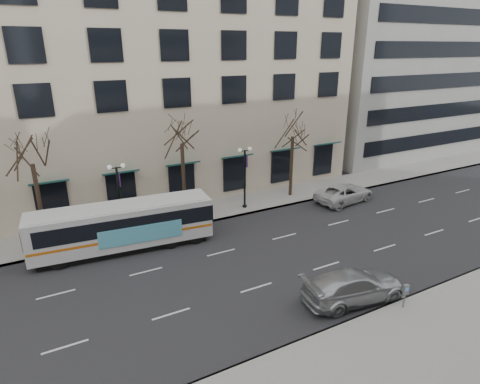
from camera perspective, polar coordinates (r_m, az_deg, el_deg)
ground at (r=24.85m, az=-0.38°, el=-10.85°), size 160.00×160.00×0.00m
sidewalk_far at (r=34.06m, az=0.01°, el=-1.80°), size 80.00×4.00×0.15m
building_hotel at (r=40.65m, az=-17.82°, el=18.11°), size 40.00×20.00×24.00m
building_office at (r=58.03m, az=19.99°, el=23.68°), size 25.00×20.00×35.00m
tree_far_left at (r=28.33m, az=-27.74°, el=5.39°), size 3.60×3.60×8.34m
tree_far_mid at (r=29.97m, az=-8.36°, el=8.59°), size 3.60×3.60×8.55m
tree_far_right at (r=34.67m, az=7.58°, el=9.36°), size 3.60×3.60×8.06m
lamp_post_left at (r=29.22m, az=-16.77°, el=-0.46°), size 1.22×0.45×5.21m
lamp_post_right at (r=32.43m, az=0.69°, el=2.45°), size 1.22×0.45×5.21m
city_bus at (r=27.41m, az=-16.15°, el=-4.55°), size 11.77×3.57×3.14m
silver_car at (r=22.58m, az=15.91°, el=-12.72°), size 5.97×3.02×1.66m
white_pickup at (r=35.83m, az=14.64°, el=-0.15°), size 5.87×3.26×1.55m
pay_station at (r=22.49m, az=22.48°, el=-12.91°), size 0.33×0.27×1.32m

